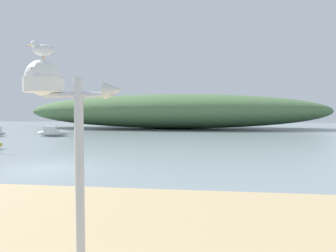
% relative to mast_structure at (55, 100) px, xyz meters
% --- Properties ---
extents(ground_plane, '(120.00, 120.00, 0.00)m').
position_rel_mast_structure_xyz_m(ground_plane, '(-4.96, 8.50, -2.69)').
color(ground_plane, gray).
extents(distant_hill, '(46.56, 13.70, 5.28)m').
position_rel_mast_structure_xyz_m(distant_hill, '(-2.71, 41.74, -0.04)').
color(distant_hill, '#517547').
rests_on(distant_hill, ground).
extents(mast_structure, '(1.33, 0.52, 3.02)m').
position_rel_mast_structure_xyz_m(mast_structure, '(0.00, 0.00, 0.00)').
color(mast_structure, silver).
rests_on(mast_structure, beach_sand).
extents(seagull_on_radar, '(0.36, 0.13, 0.25)m').
position_rel_mast_structure_xyz_m(seagull_on_radar, '(-0.17, -0.00, 0.67)').
color(seagull_on_radar, orange).
rests_on(seagull_on_radar, mast_structure).
extents(motorboat_far_left, '(3.44, 1.63, 1.04)m').
position_rel_mast_structure_xyz_m(motorboat_far_left, '(-13.84, 25.20, -2.28)').
color(motorboat_far_left, white).
rests_on(motorboat_far_left, ground).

